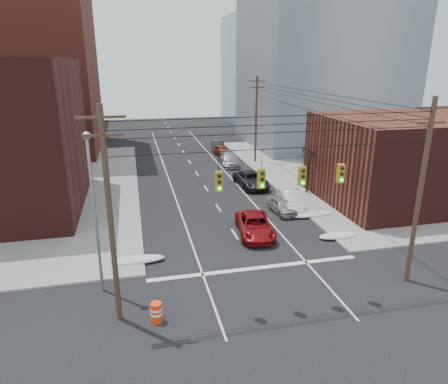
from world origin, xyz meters
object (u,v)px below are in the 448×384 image
lot_car_a (48,204)px  lot_car_c (15,191)px  lot_car_d (17,187)px  parked_car_d (230,159)px  construction_barrel (156,312)px  parked_car_c (251,180)px  red_pickup (255,225)px  parked_car_a (282,206)px  parked_car_f (218,146)px  parked_car_b (291,200)px  parked_car_e (223,151)px  lot_car_b (50,194)px

lot_car_a → lot_car_c: lot_car_a is taller
lot_car_c → lot_car_d: lot_car_c is taller
parked_car_d → construction_barrel: (-11.43, -30.69, -0.22)m
parked_car_c → parked_car_d: parked_car_c is taller
red_pickup → construction_barrel: bearing=-124.0°
red_pickup → parked_car_a: 5.40m
lot_car_d → parked_car_a: bearing=-90.6°
red_pickup → parked_car_f: 30.16m
parked_car_a → construction_barrel: 17.69m
parked_car_b → construction_barrel: (-13.03, -14.10, -0.23)m
parked_car_b → parked_car_c: bearing=110.3°
parked_car_d → lot_car_d: bearing=-156.1°
parked_car_a → lot_car_a: bearing=163.4°
parked_car_d → lot_car_c: bearing=-153.4°
parked_car_f → lot_car_a: (-19.94, -21.53, 0.09)m
construction_barrel → red_pickup: bearing=48.6°
parked_car_b → lot_car_d: bearing=166.7°
construction_barrel → parked_car_c: bearing=61.6°
red_pickup → lot_car_a: size_ratio=1.28×
parked_car_a → parked_car_f: parked_car_f is taller
red_pickup → lot_car_a: (-16.34, 8.42, 0.09)m
parked_car_c → parked_car_f: bearing=86.1°
parked_car_e → construction_barrel: (-11.68, -35.97, -0.20)m
parked_car_f → lot_car_b: parked_car_f is taller
parked_car_e → lot_car_d: bearing=-158.7°
parked_car_b → parked_car_d: size_ratio=0.89×
parked_car_e → lot_car_b: 25.34m
parked_car_b → lot_car_c: lot_car_c is taller
parked_car_b → construction_barrel: bearing=-125.2°
lot_car_d → parked_car_f: bearing=-33.7°
parked_car_b → lot_car_b: (-21.58, 6.62, 0.02)m
lot_car_d → red_pickup: bearing=-102.4°
lot_car_a → construction_barrel: 19.45m
parked_car_d → construction_barrel: parked_car_d is taller
parked_car_e → lot_car_c: size_ratio=0.90×
parked_car_c → lot_car_a: 19.95m
parked_car_b → lot_car_a: 21.53m
lot_car_c → lot_car_d: 1.20m
parked_car_f → lot_car_d: bearing=-141.1°
parked_car_a → lot_car_a: lot_car_a is taller
parked_car_f → parked_car_b: bearing=-81.2°
parked_car_e → lot_car_d: (-23.74, -12.31, 0.09)m
parked_car_a → parked_car_f: 25.99m
construction_barrel → lot_car_c: bearing=118.1°
parked_car_d → lot_car_d: parked_car_d is taller
parked_car_f → lot_car_c: 29.03m
parked_car_a → construction_barrel: bearing=-135.9°
red_pickup → parked_car_d: size_ratio=1.04×
parked_car_a → lot_car_c: (-23.83, 9.29, 0.20)m
lot_car_a → lot_car_c: 6.15m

